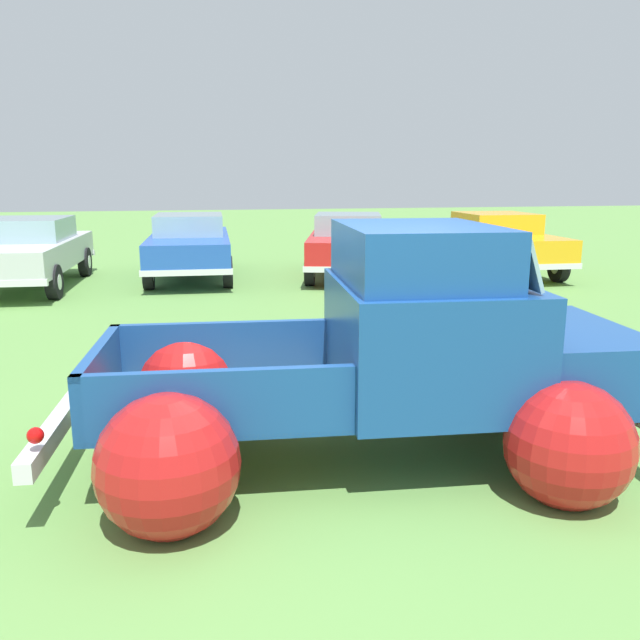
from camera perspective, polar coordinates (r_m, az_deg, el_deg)
name	(u,v)px	position (r m, az deg, el deg)	size (l,w,h in m)	color
ground_plane	(347,457)	(5.53, 2.37, -11.96)	(80.00, 80.00, 0.00)	#609347
vintage_pickup_truck	(394,368)	(5.33, 6.57, -4.25)	(4.75, 3.03, 1.96)	black
show_car_0	(26,250)	(14.83, -24.43, 5.65)	(2.14, 4.74, 1.43)	black
show_car_1	(190,243)	(15.11, -11.38, 6.62)	(1.98, 4.66, 1.43)	black
show_car_2	(348,243)	(15.04, 2.47, 6.81)	(2.76, 4.46, 1.43)	black
show_car_3	(497,241)	(15.94, 15.30, 6.72)	(2.01, 4.19, 1.43)	black
spectator_0	(469,279)	(8.87, 13.01, 3.57)	(0.47, 0.49, 1.67)	black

